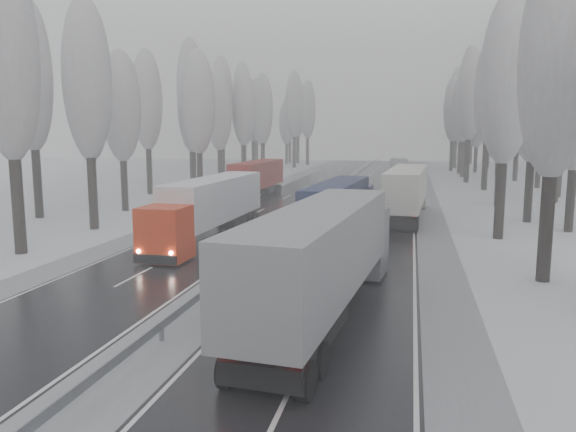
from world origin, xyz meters
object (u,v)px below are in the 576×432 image
at_px(truck_grey_tarp, 327,252).
at_px(truck_blue_box, 340,204).
at_px(box_truck_distant, 399,166).
at_px(truck_red_white, 209,205).
at_px(truck_cream_box, 407,189).
at_px(truck_red_red, 255,178).

bearing_deg(truck_grey_tarp, truck_blue_box, 100.71).
distance_m(truck_grey_tarp, box_truck_distant, 79.34).
bearing_deg(truck_red_white, truck_cream_box, 45.99).
relative_size(truck_cream_box, truck_red_red, 1.06).
height_order(truck_red_white, truck_red_red, truck_red_white).
bearing_deg(truck_cream_box, truck_blue_box, -112.85).
relative_size(box_truck_distant, truck_red_white, 0.47).
bearing_deg(truck_red_white, truck_blue_box, 24.66).
height_order(truck_grey_tarp, truck_red_white, truck_grey_tarp).
bearing_deg(truck_red_white, truck_grey_tarp, -52.80).
height_order(box_truck_distant, truck_red_white, truck_red_white).
distance_m(truck_grey_tarp, truck_cream_box, 27.17).
bearing_deg(truck_red_red, box_truck_distant, 72.33).
xyz_separation_m(truck_cream_box, truck_red_red, (-16.39, 10.16, -0.13)).
height_order(truck_blue_box, truck_cream_box, truck_cream_box).
xyz_separation_m(box_truck_distant, truck_red_white, (-11.15, -65.20, 1.03)).
bearing_deg(truck_blue_box, box_truck_distant, 92.10).
height_order(truck_cream_box, truck_red_white, truck_cream_box).
height_order(truck_blue_box, box_truck_distant, truck_blue_box).
height_order(truck_grey_tarp, box_truck_distant, truck_grey_tarp).
distance_m(truck_grey_tarp, truck_red_white, 17.41).
bearing_deg(truck_red_white, box_truck_distant, 81.72).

